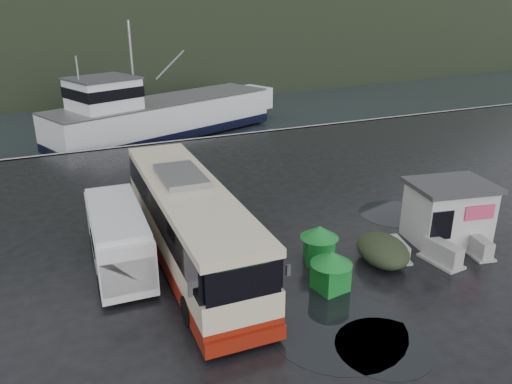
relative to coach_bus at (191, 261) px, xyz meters
name	(u,v)px	position (x,y,z in m)	size (l,w,h in m)	color
ground	(288,272)	(3.09, -2.34, 0.00)	(160.00, 160.00, 0.00)	black
harbor_water	(66,45)	(3.09, 107.66, 0.00)	(300.00, 180.00, 0.02)	black
quay_edge	(161,143)	(3.09, 17.66, 0.00)	(160.00, 0.60, 1.50)	#999993
headland	(65,21)	(13.09, 247.66, 0.00)	(780.00, 540.00, 570.00)	black
coach_bus	(191,261)	(0.00, 0.00, 0.00)	(3.02, 12.06, 3.41)	beige
white_van	(121,266)	(-2.62, 0.67, 0.00)	(2.01, 5.84, 2.44)	silver
waste_bin_left	(330,289)	(3.93, -3.99, 0.00)	(1.08, 1.08, 1.51)	#157A28
waste_bin_right	(318,261)	(4.59, -2.05, 0.00)	(1.09, 1.09, 1.52)	#157A28
dome_tent	(381,262)	(6.85, -3.11, 0.00)	(1.89, 2.65, 1.04)	#27301C
ticket_kiosk	(444,240)	(10.48, -2.64, 0.00)	(3.35, 2.54, 2.62)	beige
jersey_barrier_a	(476,254)	(10.79, -4.15, 0.00)	(0.76, 1.53, 0.76)	#999993
jersey_barrier_b	(397,257)	(7.64, -3.06, 0.00)	(0.72, 1.44, 0.72)	#999993
jersey_barrier_c	(441,262)	(8.97, -4.08, 0.00)	(0.87, 1.73, 0.87)	#999993
fishing_trawler	(165,120)	(5.12, 24.68, 0.00)	(23.73, 5.22, 9.49)	silver
puddles	(337,277)	(4.62, -3.38, 0.01)	(11.91, 12.37, 0.01)	black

